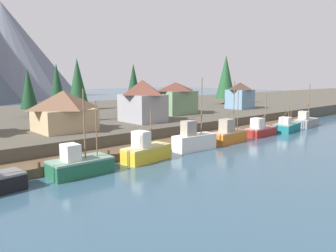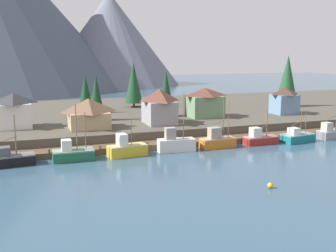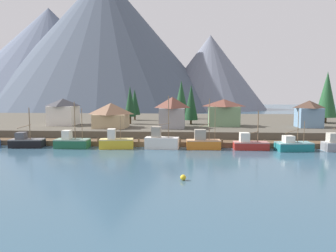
{
  "view_description": "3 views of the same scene",
  "coord_description": "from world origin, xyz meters",
  "px_view_note": "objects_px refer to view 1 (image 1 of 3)",
  "views": [
    {
      "loc": [
        -31.68,
        -32.19,
        9.94
      ],
      "look_at": [
        -1.48,
        1.55,
        3.2
      ],
      "focal_mm": 35.33,
      "sensor_mm": 36.0,
      "label": 1
    },
    {
      "loc": [
        -22.49,
        -64.13,
        16.57
      ],
      "look_at": [
        0.68,
        2.93,
        3.59
      ],
      "focal_mm": 43.3,
      "sensor_mm": 36.0,
      "label": 2
    },
    {
      "loc": [
        5.78,
        -60.82,
        10.56
      ],
      "look_at": [
        1.53,
        2.56,
        3.85
      ],
      "focal_mm": 34.37,
      "sensor_mm": 36.0,
      "label": 3
    }
  ],
  "objects_px": {
    "house_blue": "(240,95)",
    "house_grey": "(143,100)",
    "fishing_boat_red": "(260,130)",
    "house_green": "(176,98)",
    "conifer_near_left": "(28,89)",
    "conifer_back_left": "(57,88)",
    "conifer_mid_left": "(226,77)",
    "conifer_mid_right": "(78,82)",
    "fishing_boat_green": "(79,165)",
    "fishing_boat_grey": "(306,121)",
    "fishing_boat_white": "(194,140)",
    "fishing_boat_yellow": "(146,151)",
    "house_tan": "(64,110)",
    "conifer_near_right": "(134,87)",
    "fishing_boat_orange": "(229,134)",
    "fishing_boat_teal": "(287,126)"
  },
  "relations": [
    {
      "from": "conifer_near_left",
      "to": "fishing_boat_red",
      "type": "bearing_deg",
      "value": -50.22
    },
    {
      "from": "house_grey",
      "to": "conifer_near_right",
      "type": "bearing_deg",
      "value": 63.1
    },
    {
      "from": "house_grey",
      "to": "conifer_near_right",
      "type": "relative_size",
      "value": 0.72
    },
    {
      "from": "house_blue",
      "to": "house_grey",
      "type": "relative_size",
      "value": 0.85
    },
    {
      "from": "fishing_boat_white",
      "to": "conifer_near_right",
      "type": "height_order",
      "value": "conifer_near_right"
    },
    {
      "from": "conifer_near_right",
      "to": "house_tan",
      "type": "bearing_deg",
      "value": -154.27
    },
    {
      "from": "conifer_back_left",
      "to": "fishing_boat_white",
      "type": "bearing_deg",
      "value": -65.33
    },
    {
      "from": "conifer_back_left",
      "to": "conifer_mid_left",
      "type": "bearing_deg",
      "value": 6.65
    },
    {
      "from": "conifer_near_left",
      "to": "conifer_mid_left",
      "type": "xyz_separation_m",
      "value": [
        51.43,
        -5.2,
        2.23
      ]
    },
    {
      "from": "house_grey",
      "to": "fishing_boat_yellow",
      "type": "bearing_deg",
      "value": -126.39
    },
    {
      "from": "fishing_boat_green",
      "to": "fishing_boat_grey",
      "type": "relative_size",
      "value": 1.02
    },
    {
      "from": "house_tan",
      "to": "house_grey",
      "type": "distance_m",
      "value": 14.02
    },
    {
      "from": "fishing_boat_green",
      "to": "house_green",
      "type": "height_order",
      "value": "house_green"
    },
    {
      "from": "conifer_near_left",
      "to": "conifer_mid_left",
      "type": "distance_m",
      "value": 51.74
    },
    {
      "from": "fishing_boat_red",
      "to": "conifer_near_left",
      "type": "bearing_deg",
      "value": 127.77
    },
    {
      "from": "fishing_boat_grey",
      "to": "house_blue",
      "type": "bearing_deg",
      "value": 84.35
    },
    {
      "from": "house_grey",
      "to": "conifer_back_left",
      "type": "height_order",
      "value": "conifer_back_left"
    },
    {
      "from": "conifer_near_left",
      "to": "conifer_mid_left",
      "type": "relative_size",
      "value": 0.67
    },
    {
      "from": "house_grey",
      "to": "house_green",
      "type": "bearing_deg",
      "value": 21.62
    },
    {
      "from": "fishing_boat_green",
      "to": "fishing_boat_grey",
      "type": "xyz_separation_m",
      "value": [
        49.46,
        -0.0,
        0.0
      ]
    },
    {
      "from": "house_blue",
      "to": "conifer_near_left",
      "type": "relative_size",
      "value": 0.69
    },
    {
      "from": "fishing_boat_green",
      "to": "fishing_boat_teal",
      "type": "bearing_deg",
      "value": -0.52
    },
    {
      "from": "house_blue",
      "to": "house_grey",
      "type": "distance_m",
      "value": 31.4
    },
    {
      "from": "fishing_boat_white",
      "to": "house_green",
      "type": "distance_m",
      "value": 22.82
    },
    {
      "from": "fishing_boat_white",
      "to": "house_blue",
      "type": "relative_size",
      "value": 1.6
    },
    {
      "from": "fishing_boat_green",
      "to": "fishing_boat_orange",
      "type": "bearing_deg",
      "value": 0.67
    },
    {
      "from": "fishing_boat_yellow",
      "to": "house_tan",
      "type": "distance_m",
      "value": 14.32
    },
    {
      "from": "fishing_boat_yellow",
      "to": "conifer_mid_left",
      "type": "xyz_separation_m",
      "value": [
        49.5,
        27.49,
        8.75
      ]
    },
    {
      "from": "house_tan",
      "to": "conifer_mid_right",
      "type": "height_order",
      "value": "conifer_mid_right"
    },
    {
      "from": "fishing_boat_grey",
      "to": "conifer_mid_left",
      "type": "height_order",
      "value": "conifer_mid_left"
    },
    {
      "from": "fishing_boat_white",
      "to": "house_blue",
      "type": "distance_m",
      "value": 36.71
    },
    {
      "from": "fishing_boat_orange",
      "to": "house_green",
      "type": "height_order",
      "value": "fishing_boat_orange"
    },
    {
      "from": "fishing_boat_green",
      "to": "conifer_mid_left",
      "type": "relative_size",
      "value": 0.66
    },
    {
      "from": "fishing_boat_red",
      "to": "house_green",
      "type": "relative_size",
      "value": 0.96
    },
    {
      "from": "conifer_near_right",
      "to": "conifer_mid_left",
      "type": "height_order",
      "value": "conifer_mid_left"
    },
    {
      "from": "conifer_near_right",
      "to": "conifer_back_left",
      "type": "height_order",
      "value": "conifer_near_right"
    },
    {
      "from": "fishing_boat_green",
      "to": "house_green",
      "type": "xyz_separation_m",
      "value": [
        30.49,
        18.17,
        4.69
      ]
    },
    {
      "from": "fishing_boat_green",
      "to": "conifer_mid_left",
      "type": "distance_m",
      "value": 64.78
    },
    {
      "from": "fishing_boat_orange",
      "to": "house_grey",
      "type": "height_order",
      "value": "house_grey"
    },
    {
      "from": "fishing_boat_red",
      "to": "house_blue",
      "type": "height_order",
      "value": "house_blue"
    },
    {
      "from": "fishing_boat_yellow",
      "to": "house_tan",
      "type": "height_order",
      "value": "house_tan"
    },
    {
      "from": "fishing_boat_white",
      "to": "house_green",
      "type": "height_order",
      "value": "fishing_boat_white"
    },
    {
      "from": "fishing_boat_red",
      "to": "conifer_mid_right",
      "type": "xyz_separation_m",
      "value": [
        -13.68,
        38.88,
        7.82
      ]
    },
    {
      "from": "conifer_mid_left",
      "to": "conifer_mid_right",
      "type": "height_order",
      "value": "conifer_mid_left"
    },
    {
      "from": "fishing_boat_green",
      "to": "conifer_near_right",
      "type": "distance_m",
      "value": 32.24
    },
    {
      "from": "fishing_boat_grey",
      "to": "conifer_back_left",
      "type": "height_order",
      "value": "conifer_back_left"
    },
    {
      "from": "house_green",
      "to": "fishing_boat_yellow",
      "type": "bearing_deg",
      "value": -140.25
    },
    {
      "from": "fishing_boat_yellow",
      "to": "fishing_boat_orange",
      "type": "distance_m",
      "value": 16.34
    },
    {
      "from": "fishing_boat_white",
      "to": "fishing_boat_teal",
      "type": "bearing_deg",
      "value": 2.98
    },
    {
      "from": "conifer_near_left",
      "to": "fishing_boat_grey",
      "type": "bearing_deg",
      "value": -37.25
    }
  ]
}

